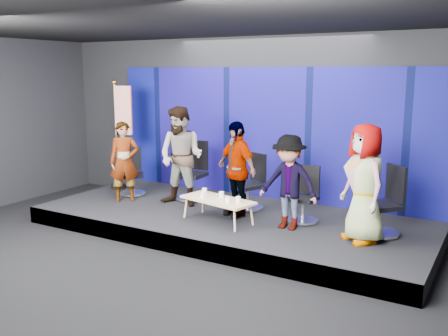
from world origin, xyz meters
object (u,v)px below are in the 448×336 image
at_px(chair_d, 304,204).
at_px(mug_b, 203,195).
at_px(panelist_e, 364,184).
at_px(coffee_table, 218,201).
at_px(chair_b, 192,180).
at_px(chair_e, 384,213).
at_px(mug_d, 228,200).
at_px(mug_e, 238,199).
at_px(chair_c, 250,191).
at_px(panelist_d, 289,182).
at_px(chair_a, 133,179).
at_px(panelist_c, 236,169).
at_px(mug_c, 221,195).
at_px(flag_stand, 121,132).
at_px(panelist_b, 181,157).
at_px(mug_a, 204,191).
at_px(panelist_a, 124,162).

bearing_deg(chair_d, mug_b, -149.52).
height_order(panelist_e, coffee_table, panelist_e).
bearing_deg(chair_d, chair_b, 175.19).
height_order(panelist_e, mug_b, panelist_e).
distance_m(chair_e, mug_b, 2.96).
relative_size(mug_d, mug_e, 0.96).
xyz_separation_m(chair_c, panelist_d, (1.07, -0.74, 0.43)).
bearing_deg(mug_b, chair_a, 160.05).
distance_m(panelist_c, mug_b, 0.76).
relative_size(panelist_c, coffee_table, 1.22).
bearing_deg(panelist_c, mug_d, -49.46).
height_order(panelist_d, mug_c, panelist_d).
height_order(chair_b, chair_d, chair_b).
xyz_separation_m(panelist_e, flag_stand, (-5.41, 0.80, 0.35)).
bearing_deg(mug_e, flag_stand, 162.83).
xyz_separation_m(panelist_b, mug_c, (1.15, -0.47, -0.49)).
height_order(chair_d, coffee_table, chair_d).
distance_m(mug_a, mug_e, 0.82).
bearing_deg(chair_a, chair_d, -42.21).
relative_size(panelist_b, mug_e, 19.34).
bearing_deg(mug_e, mug_c, 161.26).
bearing_deg(mug_b, flag_stand, 158.39).
height_order(chair_c, chair_e, chair_e).
relative_size(coffee_table, mug_a, 13.53).
xyz_separation_m(panelist_d, mug_b, (-1.44, -0.31, -0.32)).
bearing_deg(flag_stand, chair_e, -19.06).
bearing_deg(mug_b, chair_c, 70.40).
relative_size(panelist_b, mug_b, 19.29).
distance_m(panelist_a, mug_c, 2.35).
relative_size(chair_a, mug_e, 9.94).
bearing_deg(mug_e, chair_d, 42.07).
bearing_deg(flag_stand, panelist_d, -26.10).
bearing_deg(chair_e, panelist_d, -120.28).
xyz_separation_m(chair_a, chair_e, (5.10, -0.06, 0.04)).
height_order(chair_c, panelist_c, panelist_c).
bearing_deg(mug_c, chair_b, 142.05).
bearing_deg(panelist_d, coffee_table, -165.38).
bearing_deg(panelist_d, mug_e, -157.17).
relative_size(mug_a, mug_b, 1.05).
bearing_deg(mug_c, panelist_e, 2.99).
relative_size(chair_c, mug_a, 10.16).
distance_m(chair_e, coffee_table, 2.68).
height_order(coffee_table, mug_b, mug_b).
bearing_deg(chair_b, mug_d, -41.83).
height_order(panelist_a, panelist_b, panelist_b).
relative_size(panelist_b, coffee_table, 1.36).
xyz_separation_m(coffee_table, mug_c, (0.01, 0.10, 0.08)).
xyz_separation_m(panelist_c, chair_d, (1.18, 0.25, -0.53)).
xyz_separation_m(panelist_a, mug_a, (1.92, -0.11, -0.33)).
height_order(panelist_e, mug_a, panelist_e).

